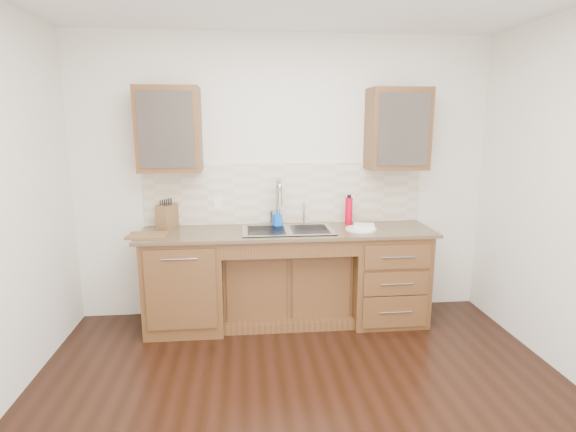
{
  "coord_description": "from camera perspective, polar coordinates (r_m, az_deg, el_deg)",
  "views": [
    {
      "loc": [
        -0.39,
        -2.59,
        1.89
      ],
      "look_at": [
        0.0,
        1.4,
        1.05
      ],
      "focal_mm": 28.0,
      "sensor_mm": 36.0,
      "label": 1
    }
  ],
  "objects": [
    {
      "name": "outlet_left",
      "position": [
        4.39,
        -8.9,
        1.59
      ],
      "size": [
        0.08,
        0.01,
        0.12
      ],
      "primitive_type": "cube",
      "color": "white",
      "rests_on": "backsplash"
    },
    {
      "name": "filter_tap",
      "position": [
        4.36,
        2.04,
        0.46
      ],
      "size": [
        0.02,
        0.02,
        0.24
      ],
      "primitive_type": "cylinder",
      "color": "#999993",
      "rests_on": "countertop"
    },
    {
      "name": "countertop",
      "position": [
        4.15,
        -0.03,
        -2.03
      ],
      "size": [
        2.7,
        0.65,
        0.03
      ],
      "primitive_type": "cube",
      "color": "#84705B",
      "rests_on": "base_cabinet_left"
    },
    {
      "name": "cup_left_a",
      "position": [
        4.25,
        -16.86,
        9.76
      ],
      "size": [
        0.13,
        0.13,
        0.09
      ],
      "primitive_type": "imported",
      "rotation": [
        0.0,
        0.0,
        0.08
      ],
      "color": "white",
      "rests_on": "upper_cabinet_left"
    },
    {
      "name": "outlet_right",
      "position": [
        4.5,
        7.86,
        1.88
      ],
      "size": [
        0.08,
        0.01,
        0.12
      ],
      "primitive_type": "cube",
      "color": "white",
      "rests_on": "backsplash"
    },
    {
      "name": "cup_right_b",
      "position": [
        4.46,
        15.5,
        9.95
      ],
      "size": [
        0.13,
        0.13,
        0.1
      ],
      "primitive_type": "imported",
      "rotation": [
        0.0,
        0.0,
        0.22
      ],
      "color": "white",
      "rests_on": "upper_cabinet_right"
    },
    {
      "name": "base_cabinet_left",
      "position": [
        4.31,
        -12.84,
        -8.1
      ],
      "size": [
        0.7,
        0.62,
        0.88
      ],
      "primitive_type": "cube",
      "color": "#593014",
      "rests_on": "ground"
    },
    {
      "name": "water_bottle",
      "position": [
        4.39,
        7.73,
        0.61
      ],
      "size": [
        0.08,
        0.08,
        0.26
      ],
      "primitive_type": "cylinder",
      "rotation": [
        0.0,
        0.0,
        0.08
      ],
      "color": "red",
      "rests_on": "countertop"
    },
    {
      "name": "cutting_board",
      "position": [
        4.12,
        -17.41,
        -2.36
      ],
      "size": [
        0.35,
        0.25,
        0.02
      ],
      "primitive_type": "cube",
      "rotation": [
        0.0,
        0.0,
        -0.04
      ],
      "color": "olive",
      "rests_on": "countertop"
    },
    {
      "name": "sink",
      "position": [
        4.15,
        -0.01,
        -3.01
      ],
      "size": [
        0.84,
        0.46,
        0.19
      ],
      "primitive_type": "cube",
      "color": "#9E9EA5",
      "rests_on": "countertop"
    },
    {
      "name": "base_cabinet_center",
      "position": [
        4.41,
        -0.17,
        -8.59
      ],
      "size": [
        1.2,
        0.44,
        0.7
      ],
      "primitive_type": "cube",
      "color": "#593014",
      "rests_on": "ground"
    },
    {
      "name": "dish_towel",
      "position": [
        4.26,
        9.63,
        -1.21
      ],
      "size": [
        0.21,
        0.17,
        0.03
      ],
      "primitive_type": "cube",
      "rotation": [
        0.0,
        0.0,
        -0.22
      ],
      "color": "white",
      "rests_on": "plate"
    },
    {
      "name": "base_cabinet_right",
      "position": [
        4.48,
        12.23,
        -7.31
      ],
      "size": [
        0.7,
        0.62,
        0.88
      ],
      "primitive_type": "cube",
      "color": "#593014",
      "rests_on": "ground"
    },
    {
      "name": "knife_block",
      "position": [
        4.38,
        -15.1,
        0.01
      ],
      "size": [
        0.19,
        0.23,
        0.22
      ],
      "primitive_type": "cube",
      "rotation": [
        0.0,
        0.0,
        -0.42
      ],
      "color": "#A66224",
      "rests_on": "countertop"
    },
    {
      "name": "upper_cabinet_left",
      "position": [
        4.22,
        -14.85,
        10.58
      ],
      "size": [
        0.55,
        0.34,
        0.75
      ],
      "primitive_type": "cube",
      "color": "#593014",
      "rests_on": "wall_back"
    },
    {
      "name": "cup_left_b",
      "position": [
        4.21,
        -14.22,
        9.81
      ],
      "size": [
        0.11,
        0.11,
        0.08
      ],
      "primitive_type": "imported",
      "rotation": [
        0.0,
        0.0,
        0.22
      ],
      "color": "white",
      "rests_on": "upper_cabinet_left"
    },
    {
      "name": "cup_right_a",
      "position": [
        4.39,
        12.86,
        10.09
      ],
      "size": [
        0.17,
        0.17,
        0.11
      ],
      "primitive_type": "imported",
      "rotation": [
        0.0,
        0.0,
        0.3
      ],
      "color": "white",
      "rests_on": "upper_cabinet_right"
    },
    {
      "name": "soap_bottle",
      "position": [
        4.28,
        -1.38,
        -0.23
      ],
      "size": [
        0.1,
        0.1,
        0.17
      ],
      "primitive_type": "imported",
      "rotation": [
        0.0,
        0.0,
        0.37
      ],
      "color": "blue",
      "rests_on": "countertop"
    },
    {
      "name": "wall_front",
      "position": [
        1.03,
        18.85,
        -20.38
      ],
      "size": [
        4.0,
        0.1,
        2.7
      ],
      "primitive_type": "cube",
      "color": "silver",
      "rests_on": "ground"
    },
    {
      "name": "backsplash",
      "position": [
        4.39,
        -0.43,
        2.88
      ],
      "size": [
        2.7,
        0.02,
        0.59
      ],
      "primitive_type": "cube",
      "color": "beige",
      "rests_on": "wall_back"
    },
    {
      "name": "wall_back",
      "position": [
        4.44,
        -0.5,
        4.85
      ],
      "size": [
        4.0,
        0.1,
        2.7
      ],
      "primitive_type": "cube",
      "color": "silver",
      "rests_on": "ground"
    },
    {
      "name": "faucet",
      "position": [
        4.31,
        -1.24,
        1.41
      ],
      "size": [
        0.04,
        0.04,
        0.4
      ],
      "primitive_type": "cylinder",
      "color": "#999993",
      "rests_on": "countertop"
    },
    {
      "name": "upper_cabinet_right",
      "position": [
        4.41,
        13.72,
        10.67
      ],
      "size": [
        0.55,
        0.34,
        0.75
      ],
      "primitive_type": "cube",
      "color": "#593014",
      "rests_on": "wall_back"
    },
    {
      "name": "plate",
      "position": [
        4.21,
        9.24,
        -1.64
      ],
      "size": [
        0.37,
        0.37,
        0.02
      ],
      "primitive_type": "cylinder",
      "rotation": [
        0.0,
        0.0,
        -0.37
      ],
      "color": "white",
      "rests_on": "countertop"
    },
    {
      "name": "ground",
      "position": [
        3.25,
        2.64,
        -24.74
      ],
      "size": [
        4.0,
        3.5,
        0.1
      ],
      "primitive_type": "cube",
      "color": "black"
    }
  ]
}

